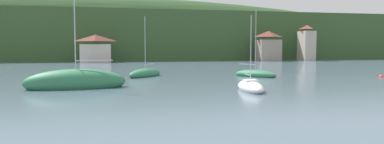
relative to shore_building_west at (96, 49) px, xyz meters
name	(u,v)px	position (x,y,z in m)	size (l,w,h in m)	color
wooded_hillside	(102,41)	(0.35, 31.51, 2.47)	(352.00, 44.66, 31.43)	#38562D
shore_building_west	(96,49)	(0.00, 0.00, 0.00)	(7.19, 4.68, 6.46)	beige
shore_building_westcentral	(268,46)	(43.19, 0.05, 0.61)	(5.83, 4.78, 7.73)	gray
shore_building_central	(307,43)	(53.98, -0.12, 1.41)	(3.34, 4.42, 9.36)	#BCB29E
sailboat_mid_0	(76,82)	(1.17, -53.60, -2.61)	(8.77, 3.77, 11.95)	#2D754C
sailboat_mid_3	(250,87)	(15.32, -58.16, -2.87)	(2.22, 5.46, 6.44)	white
sailboat_far_6	(145,74)	(8.01, -42.60, -2.83)	(5.22, 5.82, 7.59)	#2D754C
sailboat_far_7	(255,74)	(20.91, -45.58, -2.87)	(4.65, 5.54, 8.22)	#2D754C
mooring_buoy_mid	(381,77)	(35.23, -49.38, -3.14)	(0.55, 0.55, 0.55)	red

